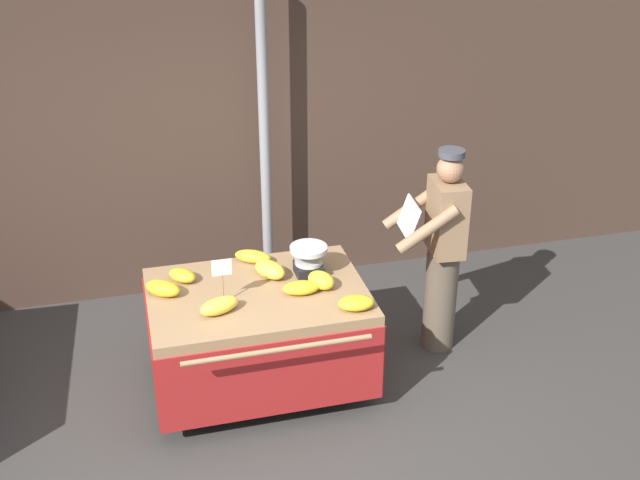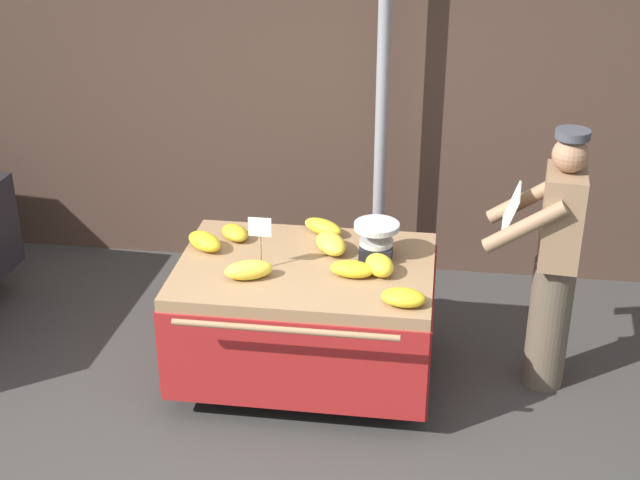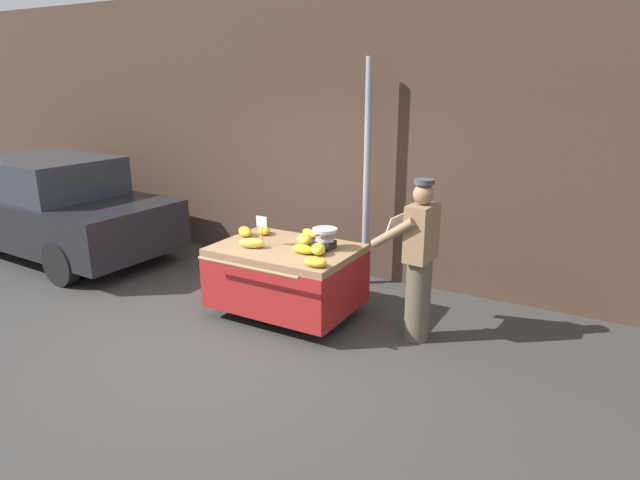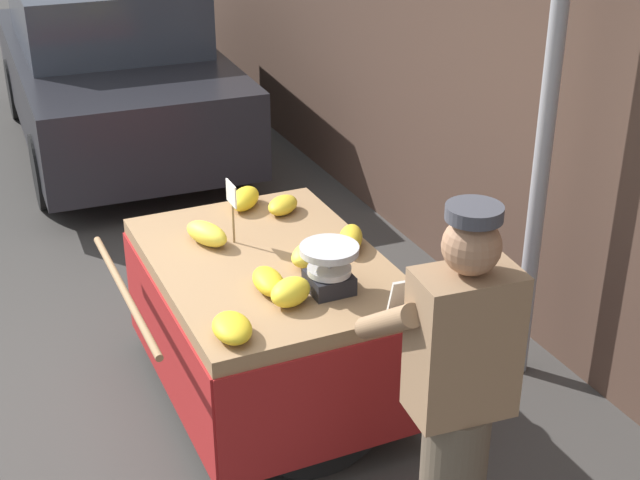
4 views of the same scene
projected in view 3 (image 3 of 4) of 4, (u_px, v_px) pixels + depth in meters
ground_plane at (226, 340)px, 5.73m from camera, size 60.00×60.00×0.00m
back_wall at (343, 134)px, 7.37m from camera, size 16.00×0.24×3.85m
street_pole at (367, 176)px, 6.92m from camera, size 0.09×0.09×2.91m
banana_cart at (286, 265)px, 6.17m from camera, size 1.59×1.32×0.84m
weighing_scale at (325, 239)px, 6.00m from camera, size 0.28×0.28×0.24m
price_sign at (262, 224)px, 6.08m from camera, size 0.14×0.01×0.34m
banana_bunch_0 at (310, 234)px, 6.44m from camera, size 0.31×0.25×0.10m
banana_bunch_1 at (315, 262)px, 5.46m from camera, size 0.27×0.19×0.09m
banana_bunch_2 at (305, 239)px, 6.19m from camera, size 0.28×0.33×0.12m
banana_bunch_3 at (303, 249)px, 5.86m from camera, size 0.27×0.16×0.10m
banana_bunch_4 at (264, 231)px, 6.58m from camera, size 0.26×0.27×0.09m
banana_bunch_5 at (245, 232)px, 6.51m from camera, size 0.30×0.28×0.11m
banana_bunch_6 at (318, 249)px, 5.82m from camera, size 0.25×0.27×0.12m
banana_bunch_7 at (252, 243)px, 6.05m from camera, size 0.32×0.23×0.11m
vendor_person at (418, 260)px, 5.53m from camera, size 0.60×0.55×1.71m
parked_car at (55, 207)px, 8.33m from camera, size 3.97×1.88×1.51m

